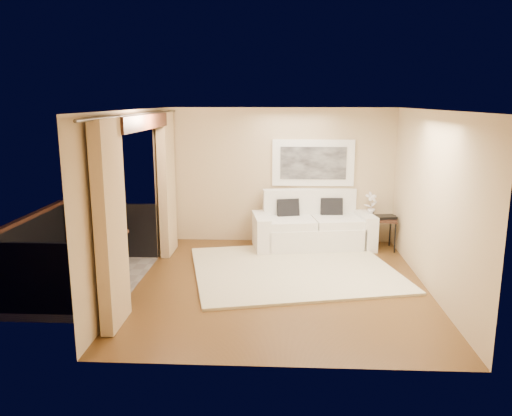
# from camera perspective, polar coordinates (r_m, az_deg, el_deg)

# --- Properties ---
(floor) EXTENTS (5.00, 5.00, 0.00)m
(floor) POSITION_cam_1_polar(r_m,az_deg,el_deg) (7.96, 2.81, -8.68)
(floor) COLOR brown
(floor) RESTS_ON ground
(room_shell) EXTENTS (5.00, 6.40, 5.00)m
(room_shell) POSITION_cam_1_polar(r_m,az_deg,el_deg) (7.74, -13.19, 9.55)
(room_shell) COLOR white
(room_shell) RESTS_ON ground
(balcony) EXTENTS (1.81, 2.60, 1.17)m
(balcony) POSITION_cam_1_polar(r_m,az_deg,el_deg) (8.56, -20.06, -6.66)
(balcony) COLOR #605B56
(balcony) RESTS_ON ground
(curtains) EXTENTS (0.16, 4.80, 2.64)m
(curtains) POSITION_cam_1_polar(r_m,az_deg,el_deg) (7.87, -12.63, 0.92)
(curtains) COLOR tan
(curtains) RESTS_ON ground
(artwork) EXTENTS (1.62, 0.07, 0.92)m
(artwork) POSITION_cam_1_polar(r_m,az_deg,el_deg) (10.00, 6.55, 5.14)
(artwork) COLOR white
(artwork) RESTS_ON room_shell
(rug) EXTENTS (3.87, 3.55, 0.04)m
(rug) POSITION_cam_1_polar(r_m,az_deg,el_deg) (8.58, 4.33, -6.97)
(rug) COLOR beige
(rug) RESTS_ON floor
(sofa) EXTENTS (2.42, 1.34, 1.10)m
(sofa) POSITION_cam_1_polar(r_m,az_deg,el_deg) (9.87, 6.43, -2.22)
(sofa) COLOR white
(sofa) RESTS_ON floor
(side_table) EXTENTS (0.66, 0.66, 0.63)m
(side_table) POSITION_cam_1_polar(r_m,az_deg,el_deg) (9.90, 14.12, -1.40)
(side_table) COLOR black
(side_table) RESTS_ON floor
(tray) EXTENTS (0.42, 0.33, 0.05)m
(tray) POSITION_cam_1_polar(r_m,az_deg,el_deg) (9.86, 14.57, -0.99)
(tray) COLOR black
(tray) RESTS_ON side_table
(orchid) EXTENTS (0.29, 0.24, 0.47)m
(orchid) POSITION_cam_1_polar(r_m,az_deg,el_deg) (9.96, 13.02, 0.46)
(orchid) COLOR white
(orchid) RESTS_ON side_table
(bistro_table) EXTENTS (0.79, 0.79, 0.78)m
(bistro_table) POSITION_cam_1_polar(r_m,az_deg,el_deg) (8.31, -17.41, -3.29)
(bistro_table) COLOR black
(bistro_table) RESTS_ON balcony
(balcony_chair_far) EXTENTS (0.42, 0.42, 0.89)m
(balcony_chair_far) POSITION_cam_1_polar(r_m,az_deg,el_deg) (8.67, -19.39, -4.05)
(balcony_chair_far) COLOR black
(balcony_chair_far) RESTS_ON balcony
(balcony_chair_near) EXTENTS (0.55, 0.56, 1.01)m
(balcony_chair_near) POSITION_cam_1_polar(r_m,az_deg,el_deg) (8.24, -18.34, -4.29)
(balcony_chair_near) COLOR black
(balcony_chair_near) RESTS_ON balcony
(ice_bucket) EXTENTS (0.18, 0.18, 0.20)m
(ice_bucket) POSITION_cam_1_polar(r_m,az_deg,el_deg) (8.40, -18.20, -1.90)
(ice_bucket) COLOR silver
(ice_bucket) RESTS_ON bistro_table
(candle) EXTENTS (0.06, 0.06, 0.07)m
(candle) POSITION_cam_1_polar(r_m,az_deg,el_deg) (8.34, -16.67, -2.37)
(candle) COLOR red
(candle) RESTS_ON bistro_table
(vase) EXTENTS (0.04, 0.04, 0.18)m
(vase) POSITION_cam_1_polar(r_m,az_deg,el_deg) (8.16, -18.19, -2.37)
(vase) COLOR silver
(vase) RESTS_ON bistro_table
(glass_a) EXTENTS (0.06, 0.06, 0.12)m
(glass_a) POSITION_cam_1_polar(r_m,az_deg,el_deg) (8.20, -17.05, -2.45)
(glass_a) COLOR white
(glass_a) RESTS_ON bistro_table
(glass_b) EXTENTS (0.06, 0.06, 0.12)m
(glass_b) POSITION_cam_1_polar(r_m,az_deg,el_deg) (8.20, -16.49, -2.41)
(glass_b) COLOR silver
(glass_b) RESTS_ON bistro_table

